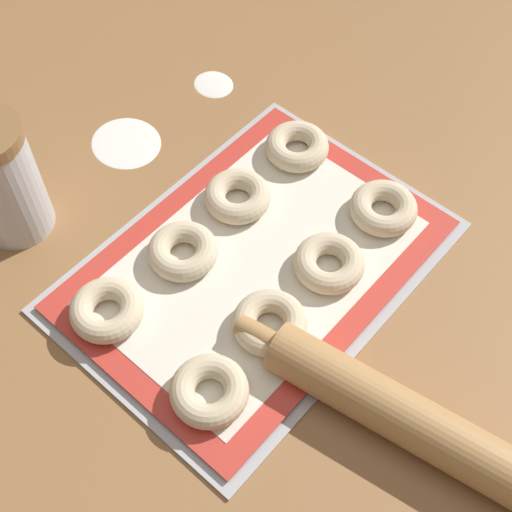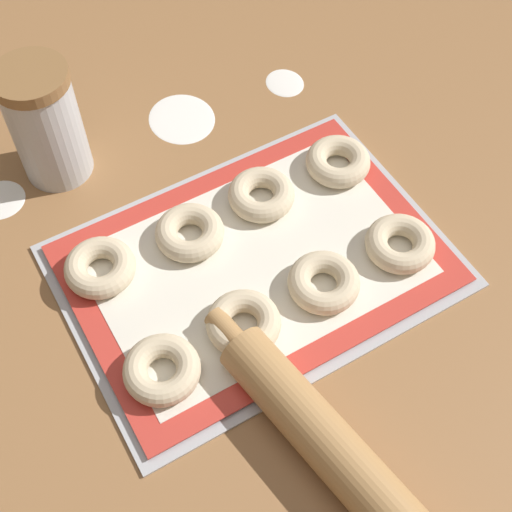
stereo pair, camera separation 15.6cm
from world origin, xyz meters
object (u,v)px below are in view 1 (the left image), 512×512
bagel_front_far_left (209,391)px  bagel_back_far_right (297,147)px  bagel_front_mid_right (329,263)px  baking_tray (256,265)px  bagel_back_far_left (107,310)px  bagel_front_mid_left (270,323)px  bagel_back_mid_right (238,196)px  rolling_pin (420,426)px  flour_canister (1,180)px  bagel_front_far_right (383,208)px  bagel_back_mid_left (183,251)px

bagel_front_far_left → bagel_back_far_right: (0.34, 0.15, 0.00)m
bagel_front_far_left → bagel_front_mid_right: bearing=1.3°
baking_tray → bagel_back_far_left: size_ratio=5.37×
bagel_front_mid_left → bagel_back_mid_right: same height
bagel_back_mid_right → rolling_pin: (-0.10, -0.35, 0.00)m
baking_tray → bagel_back_far_left: 0.19m
flour_canister → bagel_front_far_right: bearing=-48.3°
bagel_back_far_right → bagel_back_mid_right: bearing=178.6°
baking_tray → bagel_back_far_left: (-0.17, 0.08, 0.02)m
bagel_back_mid_left → bagel_back_mid_right: bearing=3.9°
bagel_front_far_left → bagel_back_far_left: size_ratio=1.00×
baking_tray → bagel_front_mid_left: 0.10m
bagel_front_mid_left → rolling_pin: rolling_pin is taller
baking_tray → bagel_front_mid_right: (0.05, -0.07, 0.02)m
bagel_back_far_left → flour_canister: flour_canister is taller
bagel_back_far_left → bagel_back_far_right: (0.34, -0.00, 0.00)m
bagel_back_far_left → bagel_back_mid_right: same height
bagel_back_mid_left → bagel_back_mid_right: (0.11, 0.01, 0.00)m
bagel_front_far_left → bagel_front_mid_left: same height
bagel_front_mid_right → bagel_back_far_left: bearing=145.3°
baking_tray → bagel_front_mid_left: bagel_front_mid_left is taller
bagel_back_far_right → flour_canister: flour_canister is taller
bagel_back_mid_right → bagel_back_far_right: bearing=-1.4°
bagel_front_mid_right → bagel_back_mid_right: size_ratio=1.00×
bagel_back_far_left → bagel_front_far_right: bearing=-24.8°
bagel_front_far_left → bagel_back_mid_right: same height
bagel_back_mid_right → flour_canister: bearing=135.9°
flour_canister → bagel_back_mid_left: bearing=-64.8°
bagel_back_mid_left → bagel_back_far_left: bearing=176.0°
baking_tray → bagel_back_far_right: 0.19m
bagel_front_far_right → bagel_back_far_right: 0.15m
bagel_back_far_left → bagel_back_far_right: bearing=-0.7°
bagel_back_far_left → bagel_back_mid_left: same height
bagel_front_far_left → bagel_back_mid_left: 0.19m
baking_tray → bagel_back_mid_right: size_ratio=5.37×
bagel_front_far_right → rolling_pin: bearing=-137.1°
bagel_front_mid_left → flour_canister: flour_canister is taller
baking_tray → bagel_front_mid_right: bearing=-55.4°
bagel_front_far_right → bagel_back_far_right: size_ratio=1.00×
bagel_front_mid_left → bagel_back_mid_right: bearing=53.4°
baking_tray → bagel_back_far_left: bearing=154.8°
flour_canister → rolling_pin: flour_canister is taller
bagel_back_mid_left → rolling_pin: rolling_pin is taller
baking_tray → bagel_front_mid_left: (-0.06, -0.07, 0.02)m
flour_canister → rolling_pin: (0.10, -0.55, -0.06)m
bagel_front_mid_left → bagel_back_mid_left: (0.01, 0.15, 0.00)m
bagel_back_mid_right → bagel_front_far_right: bearing=-54.7°
bagel_front_mid_left → bagel_back_mid_right: (0.11, 0.15, 0.00)m
bagel_front_far_left → bagel_back_mid_left: same height
rolling_pin → baking_tray: bearing=79.6°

